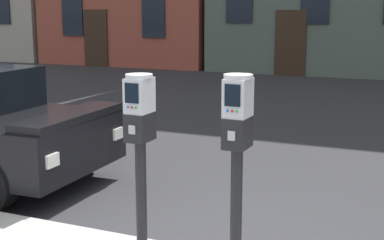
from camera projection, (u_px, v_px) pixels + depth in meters
parking_meter_near_kerb at (140, 133)px, 4.48m from camera, size 0.22×0.25×1.52m
parking_meter_twin_adjacent at (237, 139)px, 4.16m from camera, size 0.22×0.25×1.56m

